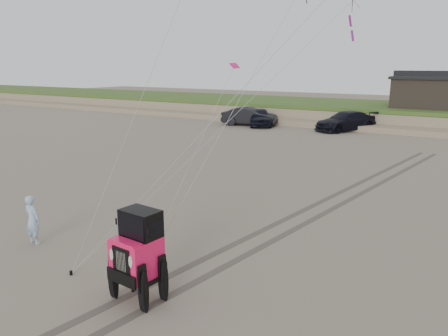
{
  "coord_description": "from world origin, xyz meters",
  "views": [
    {
      "loc": [
        7.59,
        -7.63,
        5.56
      ],
      "look_at": [
        0.92,
        3.0,
        2.6
      ],
      "focal_mm": 35.0,
      "sensor_mm": 36.0,
      "label": 1
    }
  ],
  "objects": [
    {
      "name": "ground",
      "position": [
        0.0,
        0.0,
        0.0
      ],
      "size": [
        160.0,
        160.0,
        0.0
      ],
      "primitive_type": "plane",
      "color": "#6B6054",
      "rests_on": "ground"
    },
    {
      "name": "man",
      "position": [
        -4.49,
        0.2,
        0.8
      ],
      "size": [
        0.59,
        0.39,
        1.6
      ],
      "primitive_type": "imported",
      "rotation": [
        0.0,
        0.0,
        3.16
      ],
      "color": "#7FA5C5",
      "rests_on": "ground"
    },
    {
      "name": "dune_ridge",
      "position": [
        0.0,
        37.5,
        0.82
      ],
      "size": [
        160.0,
        14.25,
        1.73
      ],
      "color": "#7A6B54",
      "rests_on": "ground"
    },
    {
      "name": "stake_aux",
      "position": [
        0.34,
        -0.4,
        0.06
      ],
      "size": [
        0.08,
        0.08,
        0.12
      ],
      "primitive_type": "cylinder",
      "color": "black",
      "rests_on": "ground"
    },
    {
      "name": "jeep",
      "position": [
        0.72,
        -0.59,
        0.9
      ],
      "size": [
        2.46,
        4.97,
        1.8
      ],
      "primitive_type": null,
      "rotation": [
        0.0,
        0.0,
        -0.08
      ],
      "color": "#F81654",
      "rests_on": "ground"
    },
    {
      "name": "tire_tracks",
      "position": [
        2.0,
        8.0,
        0.0
      ],
      "size": [
        5.22,
        29.74,
        0.01
      ],
      "color": "#4C443D",
      "rests_on": "ground"
    },
    {
      "name": "stake_main",
      "position": [
        -1.73,
        -0.63,
        0.06
      ],
      "size": [
        0.08,
        0.08,
        0.12
      ],
      "primitive_type": "cylinder",
      "color": "black",
      "rests_on": "ground"
    },
    {
      "name": "cabin",
      "position": [
        2.0,
        37.0,
        3.24
      ],
      "size": [
        6.4,
        5.4,
        3.35
      ],
      "color": "black",
      "rests_on": "dune_ridge"
    },
    {
      "name": "truck_c",
      "position": [
        -3.52,
        29.9,
        0.83
      ],
      "size": [
        4.89,
        6.12,
        1.66
      ],
      "primitive_type": "imported",
      "rotation": [
        0.0,
        0.0,
        -0.53
      ],
      "color": "black",
      "rests_on": "ground"
    },
    {
      "name": "truck_a",
      "position": [
        -11.3,
        28.8,
        0.83
      ],
      "size": [
        4.16,
        5.18,
        1.66
      ],
      "primitive_type": "imported",
      "rotation": [
        0.0,
        0.0,
        0.54
      ],
      "color": "black",
      "rests_on": "ground"
    },
    {
      "name": "truck_b",
      "position": [
        -12.25,
        28.54,
        0.86
      ],
      "size": [
        5.5,
        3.07,
        1.72
      ],
      "primitive_type": "imported",
      "rotation": [
        0.0,
        0.0,
        1.83
      ],
      "color": "black",
      "rests_on": "ground"
    }
  ]
}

